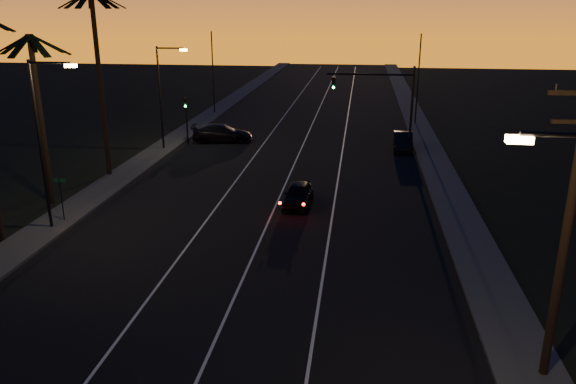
# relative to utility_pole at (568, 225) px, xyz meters

# --- Properties ---
(road) EXTENTS (20.00, 170.00, 0.01)m
(road) POSITION_rel_utility_pole_xyz_m (-11.60, 20.00, -5.31)
(road) COLOR black
(road) RESTS_ON ground
(sidewalk_left) EXTENTS (2.40, 170.00, 0.16)m
(sidewalk_left) POSITION_rel_utility_pole_xyz_m (-22.80, 20.00, -5.24)
(sidewalk_left) COLOR #393936
(sidewalk_left) RESTS_ON ground
(sidewalk_right) EXTENTS (2.40, 170.00, 0.16)m
(sidewalk_right) POSITION_rel_utility_pole_xyz_m (-0.40, 20.00, -5.24)
(sidewalk_right) COLOR #393936
(sidewalk_right) RESTS_ON ground
(lane_stripe_left) EXTENTS (0.12, 160.00, 0.01)m
(lane_stripe_left) POSITION_rel_utility_pole_xyz_m (-14.60, 20.00, -5.30)
(lane_stripe_left) COLOR silver
(lane_stripe_left) RESTS_ON road
(lane_stripe_mid) EXTENTS (0.12, 160.00, 0.01)m
(lane_stripe_mid) POSITION_rel_utility_pole_xyz_m (-11.10, 20.00, -5.30)
(lane_stripe_mid) COLOR silver
(lane_stripe_mid) RESTS_ON road
(lane_stripe_right) EXTENTS (0.12, 160.00, 0.01)m
(lane_stripe_right) POSITION_rel_utility_pole_xyz_m (-7.60, 20.00, -5.30)
(lane_stripe_right) COLOR silver
(lane_stripe_right) RESTS_ON road
(palm_mid) EXTENTS (4.25, 4.16, 10.03)m
(palm_mid) POSITION_rel_utility_pole_xyz_m (-24.80, 14.00, 0.94)
(palm_mid) COLOR black
(palm_mid) RESTS_ON ground
(palm_far) EXTENTS (4.25, 4.16, 12.53)m
(palm_far) POSITION_rel_utility_pole_xyz_m (-23.80, 20.00, 2.30)
(palm_far) COLOR black
(palm_far) RESTS_ON ground
(streetlight_left_near) EXTENTS (2.55, 0.26, 9.00)m
(streetlight_left_near) POSITION_rel_utility_pole_xyz_m (-22.30, 10.00, 0.01)
(streetlight_left_near) COLOR black
(streetlight_left_near) RESTS_ON ground
(streetlight_left_far) EXTENTS (2.55, 0.26, 8.50)m
(streetlight_left_far) POSITION_rel_utility_pole_xyz_m (-22.29, 28.00, -0.25)
(streetlight_left_far) COLOR black
(streetlight_left_far) RESTS_ON ground
(street_sign) EXTENTS (0.70, 0.06, 2.60)m
(street_sign) POSITION_rel_utility_pole_xyz_m (-22.40, 11.00, -3.66)
(street_sign) COLOR black
(street_sign) RESTS_ON ground
(utility_pole) EXTENTS (2.20, 0.28, 10.00)m
(utility_pole) POSITION_rel_utility_pole_xyz_m (0.00, 0.00, 0.00)
(utility_pole) COLOR black
(utility_pole) RESTS_ON ground
(signal_mast) EXTENTS (7.10, 0.41, 7.00)m
(signal_mast) POSITION_rel_utility_pole_xyz_m (-4.46, 29.99, -0.53)
(signal_mast) COLOR black
(signal_mast) RESTS_ON ground
(signal_post) EXTENTS (0.28, 0.37, 4.20)m
(signal_post) POSITION_rel_utility_pole_xyz_m (-21.10, 29.98, -2.42)
(signal_post) COLOR black
(signal_post) RESTS_ON ground
(far_pole_left) EXTENTS (0.14, 0.14, 9.00)m
(far_pole_left) POSITION_rel_utility_pole_xyz_m (-22.60, 45.00, -0.82)
(far_pole_left) COLOR black
(far_pole_left) RESTS_ON ground
(far_pole_right) EXTENTS (0.14, 0.14, 9.00)m
(far_pole_right) POSITION_rel_utility_pole_xyz_m (-0.60, 42.00, -0.82)
(far_pole_right) COLOR black
(far_pole_right) RESTS_ON ground
(lead_car) EXTENTS (1.75, 4.49, 1.35)m
(lead_car) POSITION_rel_utility_pole_xyz_m (-9.78, 15.59, -4.63)
(lead_car) COLOR black
(lead_car) RESTS_ON road
(right_car) EXTENTS (1.68, 4.47, 1.46)m
(right_car) POSITION_rel_utility_pole_xyz_m (-2.60, 30.55, -4.57)
(right_car) COLOR black
(right_car) RESTS_ON road
(cross_car) EXTENTS (5.58, 2.97, 1.54)m
(cross_car) POSITION_rel_utility_pole_xyz_m (-18.38, 31.51, -4.53)
(cross_car) COLOR black
(cross_car) RESTS_ON road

